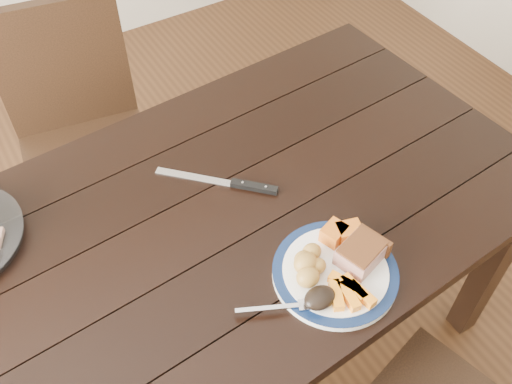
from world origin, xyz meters
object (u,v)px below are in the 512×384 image
chair_far (81,128)px  pork_slice (361,254)px  fork (284,307)px  carving_knife (239,184)px  dining_table (225,236)px  dinner_plate (335,273)px

chair_far → pork_slice: bearing=117.1°
chair_far → fork: (0.12, -1.04, 0.25)m
carving_knife → pork_slice: bearing=-27.1°
chair_far → pork_slice: (0.33, -1.02, 0.27)m
chair_far → pork_slice: 1.11m
dining_table → chair_far: (-0.15, 0.74, -0.13)m
pork_slice → dinner_plate: bearing=175.2°
pork_slice → carving_knife: size_ratio=0.41×
dining_table → fork: bearing=-94.1°
chair_far → dinner_plate: chair_far is taller
chair_far → pork_slice: size_ratio=9.40×
dining_table → chair_far: chair_far is taller
fork → pork_slice: bearing=29.0°
fork → carving_knife: size_ratio=0.69×
fork → dining_table: bearing=111.3°
chair_far → fork: size_ratio=5.54×
chair_far → dining_table: bearing=110.3°
pork_slice → dining_table: bearing=123.0°
dining_table → fork: size_ratio=9.87×
dinner_plate → carving_knife: bearing=97.9°
pork_slice → fork: pork_slice is taller
chair_far → pork_slice: chair_far is taller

